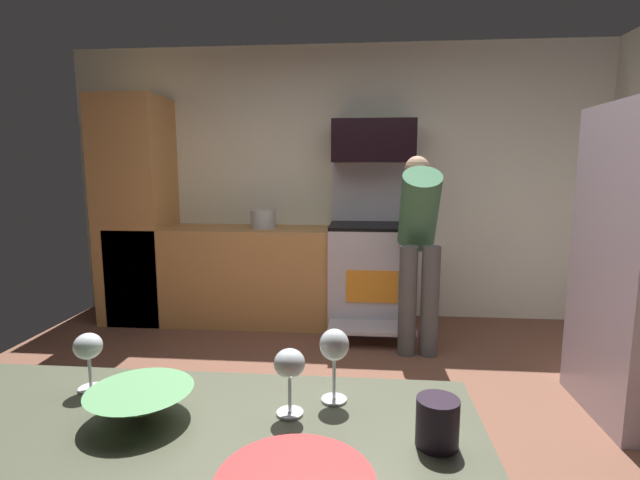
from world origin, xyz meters
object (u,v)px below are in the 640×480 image
(mixing_bowl_large, at_px, (141,404))
(stock_pot, at_px, (263,219))
(person_cook, at_px, (419,237))
(mug_coffee, at_px, (437,422))
(wine_glass_far, at_px, (88,349))
(wine_glass_near, at_px, (289,367))
(oven_range, at_px, (371,272))
(wine_glass_extra, at_px, (334,348))
(microwave, at_px, (373,141))

(mixing_bowl_large, bearing_deg, stock_pot, 97.47)
(person_cook, xyz_separation_m, mug_coffee, (-0.30, -2.80, 0.04))
(wine_glass_far, bearing_deg, person_cook, 67.19)
(person_cook, bearing_deg, wine_glass_far, -112.81)
(mixing_bowl_large, height_order, wine_glass_near, wine_glass_near)
(oven_range, height_order, stock_pot, oven_range)
(wine_glass_near, relative_size, mug_coffee, 1.56)
(stock_pot, bearing_deg, mug_coffee, -72.49)
(stock_pot, bearing_deg, wine_glass_extra, -75.15)
(wine_glass_near, bearing_deg, mug_coffee, -16.40)
(person_cook, xyz_separation_m, mixing_bowl_large, (-0.92, -2.75, 0.02))
(wine_glass_near, bearing_deg, wine_glass_extra, 36.32)
(oven_range, distance_m, person_cook, 0.77)
(microwave, height_order, mug_coffee, microwave)
(person_cook, xyz_separation_m, wine_glass_extra, (-0.51, -2.64, 0.12))
(microwave, xyz_separation_m, person_cook, (0.35, -0.65, -0.78))
(wine_glass_near, height_order, mug_coffee, wine_glass_near)
(person_cook, bearing_deg, microwave, 118.60)
(mixing_bowl_large, xyz_separation_m, stock_pot, (-0.44, 3.32, 0.05))
(mug_coffee, bearing_deg, stock_pot, 107.51)
(person_cook, height_order, mug_coffee, person_cook)
(person_cook, distance_m, mug_coffee, 2.82)
(stock_pot, bearing_deg, oven_range, -0.74)
(microwave, xyz_separation_m, wine_glass_extra, (-0.16, -3.29, -0.66))
(microwave, xyz_separation_m, mixing_bowl_large, (-0.57, -3.40, -0.76))
(person_cook, distance_m, wine_glass_extra, 2.69)
(mixing_bowl_large, bearing_deg, oven_range, 80.22)
(mixing_bowl_large, bearing_deg, mug_coffee, -4.16)
(person_cook, distance_m, wine_glass_near, 2.78)
(oven_range, height_order, wine_glass_near, oven_range)
(wine_glass_far, bearing_deg, mixing_bowl_large, -32.03)
(wine_glass_extra, height_order, mug_coffee, wine_glass_extra)
(mug_coffee, distance_m, stock_pot, 3.53)
(mixing_bowl_large, relative_size, stock_pot, 0.98)
(oven_range, relative_size, wine_glass_near, 9.95)
(mixing_bowl_large, bearing_deg, microwave, 80.48)
(oven_range, height_order, mug_coffee, oven_range)
(oven_range, xyz_separation_m, wine_glass_near, (-0.25, -3.26, 0.50))
(wine_glass_far, height_order, wine_glass_extra, wine_glass_extra)
(oven_range, xyz_separation_m, wine_glass_far, (-0.76, -3.19, 0.50))
(oven_range, distance_m, stock_pot, 1.11)
(microwave, relative_size, wine_glass_near, 4.89)
(microwave, height_order, wine_glass_near, microwave)
(mixing_bowl_large, distance_m, stock_pot, 3.35)
(mixing_bowl_large, xyz_separation_m, wine_glass_far, (-0.19, 0.12, 0.07))
(microwave, xyz_separation_m, wine_glass_near, (-0.25, -3.36, -0.68))
(oven_range, bearing_deg, wine_glass_far, -103.32)
(person_cook, bearing_deg, wine_glass_near, -102.54)
(person_cook, bearing_deg, oven_range, 122.48)
(person_cook, distance_m, stock_pot, 1.48)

